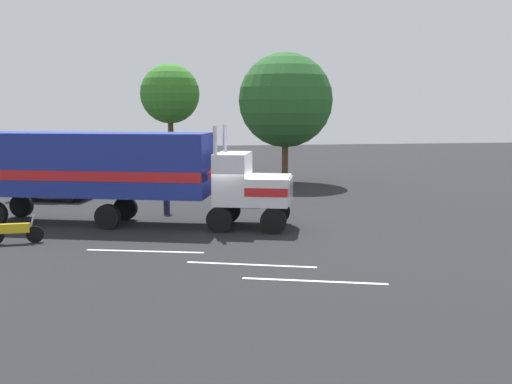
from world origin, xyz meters
TOP-DOWN VIEW (x-y plane):
  - ground_plane at (0.00, 0.00)m, footprint 120.00×120.00m
  - lane_stripe_near at (-3.92, -3.50)m, footprint 4.28×1.33m
  - lane_stripe_mid at (-0.37, -5.97)m, footprint 4.22×1.55m
  - lane_stripe_far at (1.22, -8.10)m, footprint 4.24×1.51m
  - semi_truck at (-5.16, 1.80)m, footprint 14.25×6.64m
  - person_bystander at (-2.99, 4.13)m, footprint 0.40×0.48m
  - parked_car at (-9.63, 9.59)m, footprint 4.72×2.94m
  - motorcycle at (-8.89, -1.39)m, footprint 2.11×0.31m
  - tree_left at (5.48, 14.83)m, footprint 6.59×6.59m
  - tree_center at (-2.36, 21.41)m, footprint 4.67×4.67m

SIDE VIEW (x-z plane):
  - ground_plane at x=0.00m, z-range 0.00..0.00m
  - lane_stripe_near at x=-3.92m, z-range 0.00..0.01m
  - lane_stripe_mid at x=-0.37m, z-range 0.00..0.01m
  - lane_stripe_far at x=1.22m, z-range 0.00..0.01m
  - motorcycle at x=-8.89m, z-range -0.08..1.04m
  - parked_car at x=-9.63m, z-range 0.02..1.59m
  - person_bystander at x=-2.99m, z-range 0.08..1.71m
  - semi_truck at x=-5.16m, z-range 0.27..4.77m
  - tree_left at x=5.48m, z-range 1.28..10.44m
  - tree_center at x=-2.36m, z-range 2.03..10.83m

